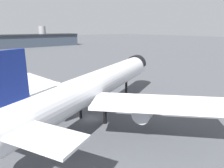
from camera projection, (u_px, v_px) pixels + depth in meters
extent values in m
plane|color=#4C4F54|center=(91.00, 119.00, 42.26)|extent=(900.00, 900.00, 0.00)
cylinder|color=white|center=(98.00, 84.00, 41.59)|extent=(46.91, 24.46, 5.44)
cone|color=white|center=(137.00, 65.00, 62.78)|extent=(7.62, 7.28, 5.33)
cylinder|color=black|center=(136.00, 64.00, 61.72)|extent=(4.44, 6.02, 5.50)
cube|color=white|center=(34.00, 84.00, 44.24)|extent=(9.88, 22.61, 0.44)
cylinder|color=#B7BAC1|center=(48.00, 92.00, 44.62)|extent=(7.46, 5.47, 2.99)
cube|color=white|center=(161.00, 104.00, 32.75)|extent=(20.40, 21.62, 0.44)
cylinder|color=#B7BAC1|center=(146.00, 109.00, 35.35)|extent=(7.46, 5.47, 2.99)
cube|color=navy|center=(6.00, 90.00, 22.64)|extent=(5.59, 2.84, 8.71)
cube|color=white|center=(42.00, 137.00, 20.39)|extent=(7.53, 9.81, 0.33)
cylinder|color=black|center=(126.00, 88.00, 56.45)|extent=(0.65, 0.65, 4.35)
cylinder|color=black|center=(80.00, 108.00, 41.97)|extent=(0.65, 0.65, 4.35)
cylinder|color=black|center=(105.00, 113.00, 39.57)|extent=(0.65, 0.65, 4.35)
cylinder|color=#939399|center=(43.00, 36.00, 208.29)|extent=(6.69, 6.69, 19.98)
cone|color=#F2600C|center=(38.00, 85.00, 65.39)|extent=(0.52, 0.52, 0.65)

